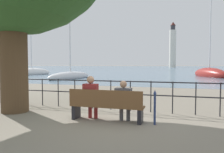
% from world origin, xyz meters
% --- Properties ---
extents(ground_plane, '(1000.00, 1000.00, 0.00)m').
position_xyz_m(ground_plane, '(0.00, 0.00, 0.00)').
color(ground_plane, gray).
extents(harbor_water, '(600.00, 300.00, 0.01)m').
position_xyz_m(harbor_water, '(0.00, 159.71, 0.00)').
color(harbor_water, slate).
rests_on(harbor_water, ground_plane).
extents(park_bench, '(2.13, 0.45, 0.90)m').
position_xyz_m(park_bench, '(0.00, -0.07, 0.44)').
color(park_bench, brown).
rests_on(park_bench, ground_plane).
extents(seated_person_left, '(0.41, 0.35, 1.27)m').
position_xyz_m(seated_person_left, '(-0.49, 0.01, 0.70)').
color(seated_person_left, maroon).
rests_on(seated_person_left, ground_plane).
extents(seated_person_right, '(0.45, 0.35, 1.16)m').
position_xyz_m(seated_person_right, '(0.49, 0.02, 0.64)').
color(seated_person_right, '#4C4C51').
rests_on(seated_person_right, ground_plane).
extents(promenade_railing, '(10.62, 0.04, 1.05)m').
position_xyz_m(promenade_railing, '(-0.00, 1.50, 0.69)').
color(promenade_railing, black).
rests_on(promenade_railing, ground_plane).
extents(closed_umbrella, '(0.09, 0.09, 0.94)m').
position_xyz_m(closed_umbrella, '(1.35, -0.03, 0.52)').
color(closed_umbrella, navy).
rests_on(closed_umbrella, ground_plane).
extents(sailboat_0, '(4.35, 7.18, 7.40)m').
position_xyz_m(sailboat_0, '(-20.59, 23.57, 0.33)').
color(sailboat_0, white).
rests_on(sailboat_0, ground_plane).
extents(sailboat_1, '(2.81, 7.54, 10.10)m').
position_xyz_m(sailboat_1, '(-10.10, 16.77, 0.29)').
color(sailboat_1, silver).
rests_on(sailboat_1, ground_plane).
extents(sailboat_2, '(4.50, 7.70, 12.49)m').
position_xyz_m(sailboat_2, '(5.76, 25.58, 0.40)').
color(sailboat_2, maroon).
rests_on(sailboat_2, ground_plane).
extents(harbor_lighthouse, '(4.05, 4.05, 28.39)m').
position_xyz_m(harbor_lighthouse, '(-2.40, 136.71, 13.20)').
color(harbor_lighthouse, silver).
rests_on(harbor_lighthouse, ground_plane).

